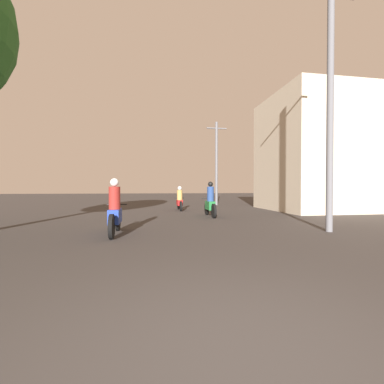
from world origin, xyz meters
name	(u,v)px	position (x,y,z in m)	size (l,w,h in m)	color
ground_plane	(247,369)	(0.00, 0.00, 0.00)	(120.00, 120.00, 0.00)	#383330
motorcycle_blue	(115,212)	(-1.71, 5.86, 0.65)	(0.60, 2.06, 1.63)	black
motorcycle_green	(210,203)	(2.10, 9.97, 0.65)	(0.60, 2.07, 1.65)	black
motorcycle_red	(180,201)	(1.06, 13.50, 0.59)	(0.60, 1.88, 1.45)	black
building_right_near	(317,154)	(9.34, 12.36, 3.44)	(5.70, 5.71, 6.87)	beige
utility_pole_near	(330,101)	(4.76, 5.29, 4.03)	(1.60, 0.20, 7.72)	slate
utility_pole_far	(216,162)	(4.50, 17.84, 3.42)	(1.60, 0.20, 6.53)	slate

